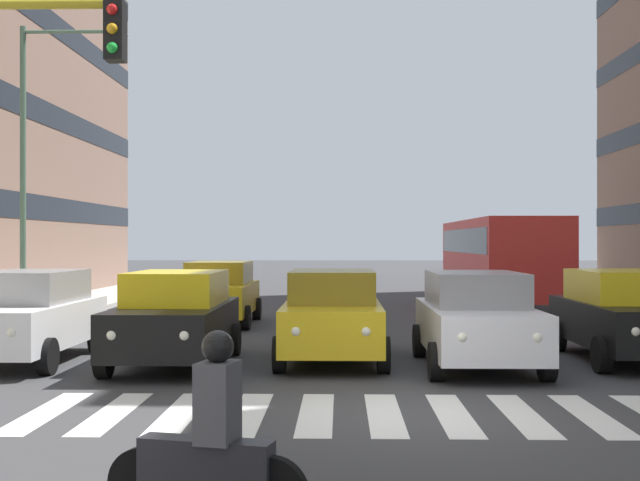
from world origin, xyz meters
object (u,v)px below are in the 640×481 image
Objects in this scene: car_5 at (28,315)px; motorcycle_with_rider at (210,446)px; bus_behind_traffic at (498,254)px; car_4 at (176,317)px; car_2 at (476,319)px; car_row2_0 at (219,292)px; car_3 at (332,314)px; car_1 at (625,315)px; street_lamp_right at (39,143)px.

motorcycle_with_rider is (-4.85, 8.97, -0.24)m from car_5.
bus_behind_traffic reaches higher than motorcycle_with_rider.
car_4 is 2.88m from car_5.
car_2 is 9.67m from car_row2_0.
car_3 is 1.00× the size of car_5.
car_4 is at bearing 173.57° from car_5.
bus_behind_traffic is at bearing -122.06° from car_4.
bus_behind_traffic is at bearing -146.15° from car_row2_0.
motorcycle_with_rider is at bearing 55.57° from car_1.
car_3 is 0.57× the size of street_lamp_right.
car_1 is 1.00× the size of car_5.
car_1 is 1.00× the size of car_row2_0.
car_1 is at bearing -163.04° from car_2.
car_1 reaches higher than motorcycle_with_rider.
car_1 is 11.42m from motorcycle_with_rider.
car_row2_0 is (0.31, -7.61, 0.00)m from car_4.
car_1 is at bearing -174.81° from car_4.
car_2 is 1.00× the size of car_4.
car_2 and car_3 have the same top height.
car_row2_0 is at bearing -87.69° from car_4.
street_lamp_right reaches higher than motorcycle_with_rider.
car_3 is 14.02m from bus_behind_traffic.
car_2 is 1.00× the size of car_3.
car_3 is (2.61, -0.79, 0.00)m from car_2.
car_1 is 0.42× the size of bus_behind_traffic.
car_2 is at bearing 176.85° from car_5.
car_2 is at bearing 16.96° from car_1.
motorcycle_with_rider is at bearing 73.74° from bus_behind_traffic.
car_2 is 5.48m from car_4.
car_row2_0 is 0.57× the size of street_lamp_right.
car_4 is 8.88m from motorcycle_with_rider.
street_lamp_right is (13.41, 6.78, 3.03)m from bus_behind_traffic.
car_3 is at bearing 114.55° from car_row2_0.
car_2 is at bearing 126.77° from car_row2_0.
bus_behind_traffic is (-5.57, -12.83, 0.97)m from car_3.
car_5 is (8.35, -0.46, 0.00)m from car_2.
bus_behind_traffic is at bearing -130.68° from car_5.
street_lamp_right is at bearing 26.80° from bus_behind_traffic.
car_3 is at bearing -167.22° from car_4.
car_row2_0 is at bearing -53.23° from car_2.
car_4 is at bearing -1.43° from car_2.
motorcycle_with_rider is at bearing 114.39° from street_lamp_right.
car_3 is 9.34m from motorcycle_with_rider.
motorcycle_with_rider is 0.21× the size of street_lamp_right.
bus_behind_traffic reaches higher than car_5.
car_3 is 7.65m from car_row2_0.
street_lamp_right reaches higher than bus_behind_traffic.
car_3 is at bearing -95.43° from motorcycle_with_rider.
car_3 is at bearing 1.18° from car_1.
car_4 is 1.00× the size of car_row2_0.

